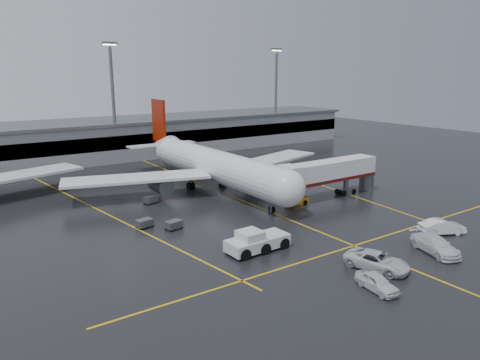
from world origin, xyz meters
TOP-DOWN VIEW (x-y plane):
  - ground at (0.00, 0.00)m, footprint 220.00×220.00m
  - apron_line_centre at (0.00, 0.00)m, footprint 0.25×90.00m
  - apron_line_stop at (0.00, -22.00)m, footprint 60.00×0.25m
  - apron_line_left at (-20.00, 10.00)m, footprint 9.99×69.35m
  - apron_line_right at (18.00, 10.00)m, footprint 7.57×69.64m
  - terminal at (0.00, 47.93)m, footprint 122.00×19.00m
  - light_mast_mid at (-5.00, 42.00)m, footprint 3.00×1.20m
  - light_mast_right at (40.00, 42.00)m, footprint 3.00×1.20m
  - main_airliner at (0.00, 9.70)m, footprint 48.80×45.60m
  - jet_bridge at (11.87, -6.00)m, footprint 19.90×3.40m
  - pushback_tractor at (-10.07, -16.88)m, footprint 7.34×3.28m
  - belt_loader at (5.75, -5.65)m, footprint 3.67×2.30m
  - service_van_a at (-2.92, -27.52)m, footprint 4.60×6.96m
  - service_van_b at (5.73, -28.35)m, footprint 4.39×6.80m
  - service_van_c at (11.78, -25.39)m, footprint 5.79×4.15m
  - service_van_d at (-6.50, -30.41)m, footprint 2.32×4.64m
  - baggage_cart_a at (-14.42, -5.40)m, footprint 2.22×1.67m
  - baggage_cart_b at (-17.23, -2.74)m, footprint 2.16×1.57m
  - baggage_cart_c at (-12.19, 6.87)m, footprint 2.30×1.86m

SIDE VIEW (x-z plane):
  - ground at x=0.00m, z-range 0.00..0.00m
  - apron_line_centre at x=0.00m, z-range 0.00..0.02m
  - apron_line_stop at x=0.00m, z-range 0.00..0.02m
  - apron_line_left at x=-20.00m, z-range 0.00..0.02m
  - apron_line_right at x=18.00m, z-range 0.00..0.02m
  - belt_loader at x=5.75m, z-range -0.55..1.61m
  - baggage_cart_a at x=-14.42m, z-range 0.07..1.19m
  - baggage_cart_b at x=-17.23m, z-range 0.07..1.19m
  - baggage_cart_c at x=-12.19m, z-range 0.07..1.19m
  - service_van_d at x=-6.50m, z-range 0.00..1.52m
  - service_van_a at x=-2.92m, z-range 0.00..1.78m
  - service_van_c at x=11.78m, z-range 0.00..1.81m
  - service_van_b at x=5.73m, z-range 0.00..1.83m
  - pushback_tractor at x=-10.07m, z-range -0.26..2.33m
  - jet_bridge at x=11.87m, z-range 0.91..6.96m
  - main_airliner at x=0.00m, z-range -2.84..11.26m
  - terminal at x=0.00m, z-range 0.02..8.62m
  - light_mast_mid at x=-5.00m, z-range 1.75..27.20m
  - light_mast_right at x=40.00m, z-range 1.75..27.20m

